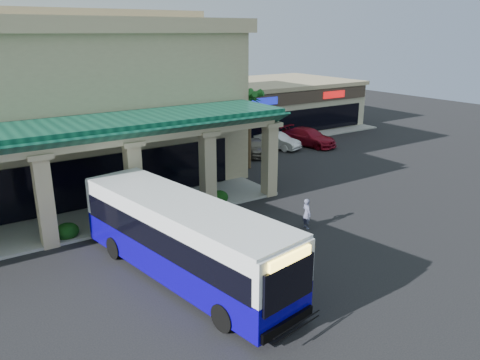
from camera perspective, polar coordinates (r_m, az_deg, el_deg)
ground at (r=23.16m, az=-0.55°, el=-8.19°), size 110.00×110.00×0.00m
arcade at (r=25.52m, az=-24.67°, el=-0.50°), size 30.00×6.20×5.70m
strip_mall at (r=51.38m, az=1.53°, el=9.14°), size 22.50×12.50×4.90m
palm_0 at (r=35.37m, az=1.15°, el=6.60°), size 2.40×2.40×6.60m
palm_1 at (r=38.43m, az=-0.20°, el=6.90°), size 2.40×2.40×5.80m
broadleaf_tree at (r=41.76m, az=-6.34°, el=6.97°), size 2.60×2.60×4.81m
transit_bus at (r=19.98m, az=-6.99°, el=-7.30°), size 4.86×12.59×3.43m
pedestrian at (r=25.24m, az=8.14°, el=-4.07°), size 0.48×0.66×1.66m
car_silver at (r=39.82m, az=1.91°, el=4.05°), size 3.08×4.48×1.42m
car_white at (r=42.21m, az=4.58°, el=4.79°), size 2.73×4.57×1.42m
car_red at (r=43.68m, az=8.34°, el=5.21°), size 3.40×5.84×1.59m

